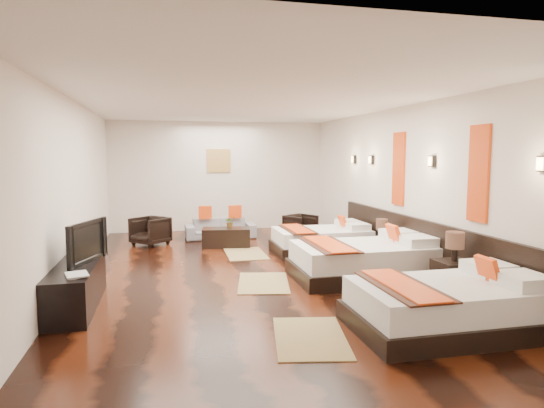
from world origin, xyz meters
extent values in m
cube|color=black|center=(0.00, 0.00, 0.00)|extent=(5.50, 9.50, 0.01)
cube|color=white|center=(0.00, 0.00, 2.80)|extent=(5.50, 9.50, 0.01)
cube|color=silver|center=(0.00, 4.75, 1.40)|extent=(5.50, 0.01, 2.80)
cube|color=silver|center=(-2.75, 0.00, 1.40)|extent=(0.01, 9.50, 2.80)
cube|color=silver|center=(2.75, 0.00, 1.40)|extent=(0.01, 9.50, 2.80)
cube|color=black|center=(2.71, -0.80, 0.45)|extent=(0.08, 6.60, 0.90)
cube|color=black|center=(1.67, -2.88, 0.11)|extent=(2.12, 1.31, 0.22)
cube|color=white|center=(1.67, -2.88, 0.37)|extent=(2.01, 1.21, 0.30)
cube|color=#EC4510|center=(2.17, -2.88, 0.64)|extent=(0.16, 0.32, 0.33)
cube|color=#38190F|center=(1.12, -2.88, 0.53)|extent=(0.55, 1.33, 0.02)
cube|color=#EC4510|center=(1.12, -2.88, 0.55)|extent=(0.38, 1.33, 0.02)
cube|color=black|center=(1.67, -0.61, 0.12)|extent=(2.21, 1.37, 0.23)
cube|color=white|center=(1.67, -0.61, 0.39)|extent=(2.10, 1.26, 0.32)
cube|color=#EC4510|center=(2.20, -0.61, 0.67)|extent=(0.16, 0.34, 0.34)
cube|color=#38190F|center=(1.09, -0.61, 0.56)|extent=(0.58, 1.39, 0.02)
cube|color=#EC4510|center=(1.09, -0.61, 0.57)|extent=(0.40, 1.39, 0.02)
cube|color=black|center=(1.67, 1.42, 0.10)|extent=(1.91, 1.18, 0.20)
cube|color=white|center=(1.67, 1.42, 0.34)|extent=(1.82, 1.09, 0.27)
cube|color=#EC4510|center=(2.13, 1.42, 0.58)|extent=(0.14, 0.29, 0.29)
cube|color=#38190F|center=(1.17, 1.42, 0.48)|extent=(0.50, 1.20, 0.02)
cube|color=#EC4510|center=(1.17, 1.42, 0.50)|extent=(0.35, 1.20, 0.02)
cube|color=black|center=(2.44, -1.86, 0.26)|extent=(0.46, 0.46, 0.51)
cylinder|color=black|center=(2.44, -1.86, 0.62)|extent=(0.08, 0.08, 0.21)
cylinder|color=#3F2619|center=(2.44, -1.86, 0.80)|extent=(0.25, 0.25, 0.23)
cube|color=black|center=(2.44, 0.32, 0.22)|extent=(0.40, 0.40, 0.45)
cylinder|color=black|center=(2.44, 0.32, 0.54)|extent=(0.07, 0.07, 0.18)
cylinder|color=#3F2619|center=(2.44, 0.32, 0.70)|extent=(0.21, 0.21, 0.20)
cube|color=#957D4B|center=(0.11, -2.77, 0.01)|extent=(0.96, 1.32, 0.01)
cube|color=#957D4B|center=(0.06, -0.56, 0.01)|extent=(0.97, 1.32, 0.01)
cube|color=#957D4B|center=(0.15, 1.59, 0.01)|extent=(0.77, 1.21, 0.01)
cube|color=black|center=(-2.50, -1.13, 0.28)|extent=(0.50, 1.80, 0.55)
imported|color=black|center=(-2.45, -0.98, 0.82)|extent=(0.44, 0.93, 0.55)
imported|color=black|center=(-2.50, -1.75, 0.57)|extent=(0.32, 0.37, 0.03)
imported|color=brown|center=(-2.50, -0.31, 0.74)|extent=(0.36, 0.36, 0.37)
imported|color=gray|center=(-0.12, 3.45, 0.24)|extent=(1.63, 0.67, 0.47)
imported|color=black|center=(-1.70, 2.96, 0.31)|extent=(0.94, 0.94, 0.62)
imported|color=black|center=(1.69, 2.97, 0.28)|extent=(0.84, 0.85, 0.57)
cube|color=black|center=(-0.12, 2.40, 0.20)|extent=(1.06, 0.64, 0.40)
imported|color=#326220|center=(-0.03, 2.48, 0.52)|extent=(0.24, 0.21, 0.24)
cube|color=#D86014|center=(2.73, -1.90, 1.70)|extent=(0.04, 0.40, 1.30)
cube|color=#D86014|center=(2.73, 0.30, 1.70)|extent=(0.04, 0.40, 1.30)
cube|color=black|center=(2.71, -3.00, 1.85)|extent=(0.06, 0.12, 0.18)
cube|color=#FFD18C|center=(2.68, -3.00, 1.85)|extent=(0.02, 0.10, 0.14)
cube|color=black|center=(2.71, -0.80, 1.85)|extent=(0.06, 0.12, 0.18)
cube|color=#FFD18C|center=(2.68, -0.80, 1.85)|extent=(0.02, 0.10, 0.14)
cube|color=black|center=(2.71, 1.40, 1.85)|extent=(0.06, 0.12, 0.18)
cube|color=#FFD18C|center=(2.68, 1.40, 1.85)|extent=(0.02, 0.10, 0.14)
cube|color=black|center=(2.71, 2.30, 1.85)|extent=(0.06, 0.12, 0.18)
cube|color=#FFD18C|center=(2.68, 2.30, 1.85)|extent=(0.02, 0.10, 0.14)
cube|color=#AD873F|center=(0.00, 4.73, 1.80)|extent=(0.60, 0.04, 0.60)
camera|label=1|loc=(-1.37, -7.38, 1.95)|focal=30.87mm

